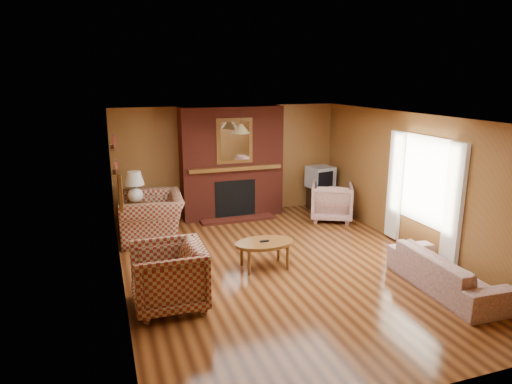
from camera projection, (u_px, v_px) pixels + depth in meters
name	position (u px, v px, depth m)	size (l,w,h in m)	color
floor	(283.00, 267.00, 7.42)	(6.50, 6.50, 0.00)	#3F1F0D
ceiling	(286.00, 118.00, 6.83)	(6.50, 6.50, 0.00)	white
wall_back	(228.00, 160.00, 10.10)	(6.50, 6.50, 0.00)	olive
wall_front	(421.00, 281.00, 4.14)	(6.50, 6.50, 0.00)	olive
wall_left	(118.00, 210.00, 6.33)	(6.50, 6.50, 0.00)	olive
wall_right	(418.00, 184.00, 7.91)	(6.50, 6.50, 0.00)	olive
fireplace	(232.00, 163.00, 9.86)	(2.20, 0.82, 2.40)	#5B1E13
window_right	(423.00, 191.00, 7.73)	(0.10, 1.85, 2.00)	beige
bookshelf	(115.00, 155.00, 7.98)	(0.09, 0.55, 0.71)	brown
botanical_print	(120.00, 191.00, 5.98)	(0.05, 0.40, 0.50)	brown
pendant_light	(241.00, 129.00, 9.03)	(0.36, 0.36, 0.48)	black
plaid_loveseat	(152.00, 217.00, 8.64)	(1.31, 1.14, 0.85)	maroon
plaid_armchair	(168.00, 276.00, 6.03)	(0.93, 0.96, 0.87)	maroon
floral_sofa	(446.00, 272.00, 6.55)	(1.91, 0.75, 0.56)	#BAAF90
floral_armchair	(332.00, 202.00, 9.79)	(0.85, 0.88, 0.80)	#BAAF90
coffee_table	(264.00, 245.00, 7.30)	(0.97, 0.60, 0.46)	brown
side_table	(137.00, 218.00, 8.92)	(0.47, 0.47, 0.63)	brown
table_lamp	(135.00, 185.00, 8.76)	(0.37, 0.37, 0.62)	silver
tv_stand	(320.00, 198.00, 10.56)	(0.49, 0.44, 0.53)	black
crt_tv	(320.00, 177.00, 10.44)	(0.61, 0.61, 0.48)	#999BA0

